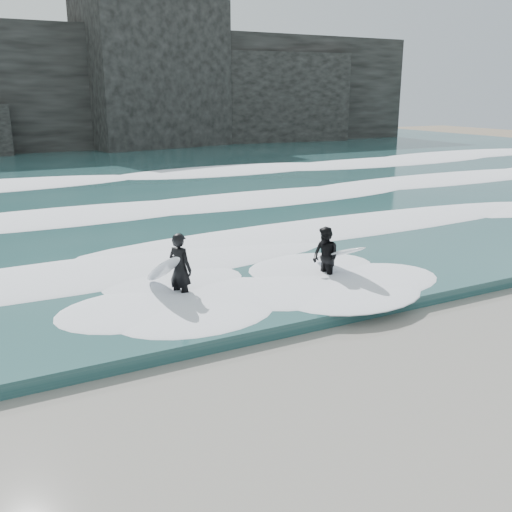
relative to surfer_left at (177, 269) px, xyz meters
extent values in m
plane|color=#8C7557|center=(2.65, -5.86, -0.87)|extent=(120.00, 120.00, 0.00)
cube|color=#234A4B|center=(2.65, 23.14, -0.72)|extent=(90.00, 52.00, 0.30)
cube|color=black|center=(2.65, 40.14, 4.13)|extent=(70.00, 9.00, 10.00)
ellipsoid|color=white|center=(2.65, 3.14, -0.47)|extent=(60.00, 3.20, 0.20)
ellipsoid|color=white|center=(2.65, 10.14, -0.45)|extent=(60.00, 4.00, 0.24)
ellipsoid|color=white|center=(2.65, 19.14, -0.42)|extent=(60.00, 4.80, 0.30)
imported|color=black|center=(0.08, -0.01, -0.01)|extent=(0.67, 0.75, 1.72)
ellipsoid|color=silver|center=(-0.32, 0.04, 0.03)|extent=(0.58, 1.82, 1.13)
imported|color=black|center=(3.78, -0.54, -0.09)|extent=(0.65, 0.81, 1.56)
ellipsoid|color=silver|center=(4.20, -0.54, -0.03)|extent=(0.68, 2.17, 0.92)
camera|label=1|loc=(-4.20, -12.03, 3.93)|focal=40.00mm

